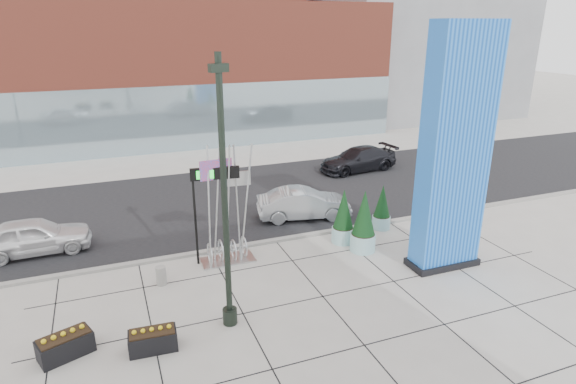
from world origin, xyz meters
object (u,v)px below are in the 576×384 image
object	(u,v)px
lamp_post	(226,225)
car_white_west	(34,236)
public_art_sculpture	(227,232)
car_silver_mid	(304,204)
concrete_bollard	(161,276)
overhead_street_sign	(211,181)
blue_pylon	(454,156)

from	to	relation	value
lamp_post	car_white_west	world-z (taller)	lamp_post
public_art_sculpture	car_silver_mid	distance (m)	5.69
concrete_bollard	car_silver_mid	world-z (taller)	car_silver_mid
public_art_sculpture	overhead_street_sign	xyz separation A→B (m)	(-0.52, 0.16, 2.19)
car_white_west	car_silver_mid	world-z (taller)	car_white_west
car_silver_mid	car_white_west	bearing A→B (deg)	98.79
overhead_street_sign	car_silver_mid	world-z (taller)	overhead_street_sign
public_art_sculpture	car_silver_mid	bearing A→B (deg)	33.58
lamp_post	concrete_bollard	world-z (taller)	lamp_post
public_art_sculpture	car_white_west	size ratio (longest dim) A/B	1.09
blue_pylon	public_art_sculpture	xyz separation A→B (m)	(-8.07, 3.53, -3.28)
lamp_post	concrete_bollard	distance (m)	4.95
lamp_post	overhead_street_sign	xyz separation A→B (m)	(0.54, 4.52, -0.04)
blue_pylon	car_white_west	distance (m)	17.59
blue_pylon	lamp_post	xyz separation A→B (m)	(-9.13, -0.83, -1.06)
blue_pylon	car_silver_mid	distance (m)	8.36
lamp_post	public_art_sculpture	size ratio (longest dim) A/B	1.73
blue_pylon	public_art_sculpture	distance (m)	9.40
overhead_street_sign	car_white_west	bearing A→B (deg)	161.54
overhead_street_sign	concrete_bollard	bearing A→B (deg)	-145.37
blue_pylon	concrete_bollard	bearing A→B (deg)	167.21
public_art_sculpture	concrete_bollard	size ratio (longest dim) A/B	6.78
lamp_post	overhead_street_sign	size ratio (longest dim) A/B	2.12
car_white_west	public_art_sculpture	bearing A→B (deg)	-116.55
overhead_street_sign	car_silver_mid	distance (m)	6.62
concrete_bollard	overhead_street_sign	world-z (taller)	overhead_street_sign
blue_pylon	lamp_post	world-z (taller)	blue_pylon
blue_pylon	overhead_street_sign	distance (m)	9.42
concrete_bollard	car_white_west	distance (m)	6.61
car_silver_mid	overhead_street_sign	bearing A→B (deg)	130.65
concrete_bollard	car_white_west	world-z (taller)	car_white_west
public_art_sculpture	car_white_west	world-z (taller)	public_art_sculpture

